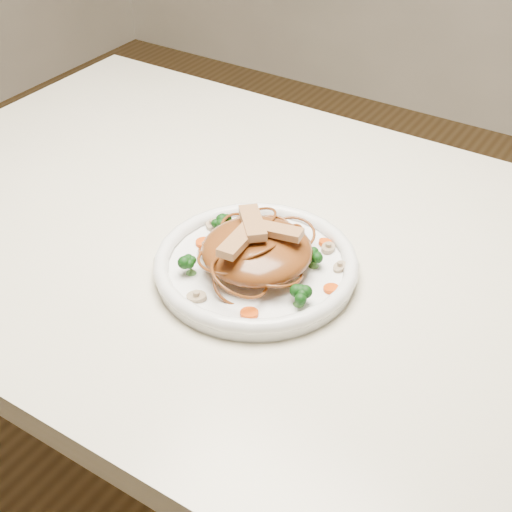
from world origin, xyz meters
The scene contains 19 objects.
table centered at (0.00, 0.00, 0.65)m, with size 1.20×0.80×0.75m.
plate centered at (0.07, -0.07, 0.76)m, with size 0.26×0.26×0.02m, color white.
noodle_mound centered at (0.07, -0.07, 0.79)m, with size 0.14×0.14×0.05m, color brown.
chicken_a centered at (0.09, -0.06, 0.82)m, with size 0.07×0.02×0.01m, color tan.
chicken_b centered at (0.06, -0.06, 0.82)m, with size 0.08×0.03×0.01m, color tan.
chicken_c centered at (0.06, -0.10, 0.82)m, with size 0.07×0.02×0.01m, color tan.
broccoli_0 centered at (0.13, -0.03, 0.78)m, with size 0.03×0.03×0.03m, color #0C380B, non-canonical shape.
broccoli_1 centered at (-0.02, -0.03, 0.78)m, with size 0.03×0.03×0.03m, color #0C380B, non-canonical shape.
broccoli_2 centered at (0.01, -0.13, 0.78)m, with size 0.03×0.03×0.03m, color #0C380B, non-canonical shape.
broccoli_3 centered at (0.15, -0.11, 0.78)m, with size 0.03×0.03×0.03m, color #0C380B, non-canonical shape.
carrot_0 centered at (0.12, 0.02, 0.77)m, with size 0.02×0.02×0.01m, color #E54408.
carrot_1 centered at (-0.02, -0.07, 0.77)m, with size 0.02×0.02×0.01m, color #E54408.
carrot_2 centered at (0.17, -0.07, 0.77)m, with size 0.02×0.02×0.01m, color #E54408.
carrot_3 centered at (0.01, 0.00, 0.77)m, with size 0.02×0.02×0.01m, color #E54408.
carrot_4 centered at (0.11, -0.16, 0.77)m, with size 0.02×0.02×0.01m, color #E54408.
mushroom_0 centered at (0.04, -0.17, 0.77)m, with size 0.03×0.03×0.01m, color tan.
mushroom_1 centered at (0.16, -0.02, 0.77)m, with size 0.02×0.02×0.01m, color tan.
mushroom_2 centered at (-0.03, -0.03, 0.77)m, with size 0.03×0.03×0.01m, color tan.
mushroom_3 centered at (0.13, 0.01, 0.77)m, with size 0.02×0.02×0.01m, color tan.
Camera 1 is at (0.47, -0.70, 1.34)m, focal length 50.64 mm.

